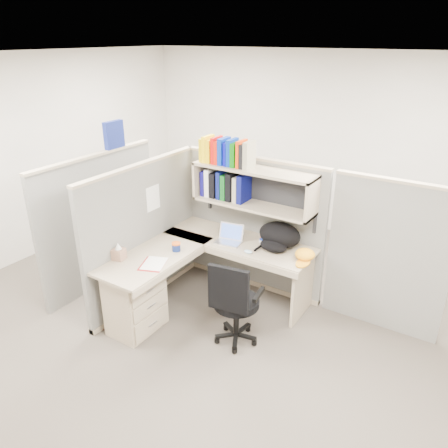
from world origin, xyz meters
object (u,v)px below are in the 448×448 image
Objects in this scene: desk at (163,286)px; backpack at (277,237)px; laptop at (228,235)px; snack_canister at (176,247)px; task_chair at (235,315)px.

desk is 1.32m from backpack.
backpack is at bearing 8.38° from laptop.
backpack is 1.09m from snack_canister.
laptop is 0.96m from task_chair.
laptop is (0.34, 0.74, 0.39)m from desk.
snack_canister is at bearing -124.52° from backpack.
snack_canister is at bearing 167.24° from task_chair.
backpack reaches higher than task_chair.
snack_canister is (-0.03, 0.27, 0.34)m from desk.
backpack reaches higher than laptop.
snack_canister is at bearing 95.78° from desk.
desk is at bearing -124.31° from laptop.
backpack is (0.86, 0.91, 0.43)m from desk.
snack_canister is (-0.89, -0.63, -0.09)m from backpack.
snack_canister is at bearing -137.98° from laptop.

